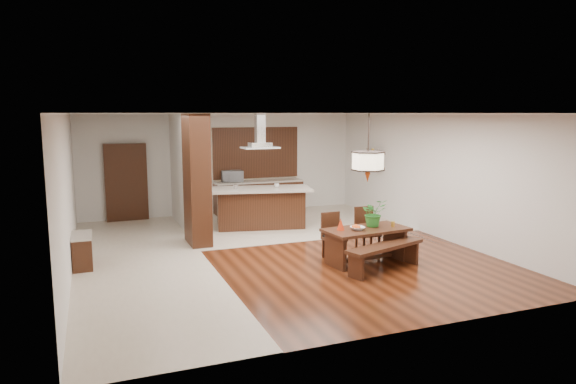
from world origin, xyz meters
name	(u,v)px	position (x,y,z in m)	size (l,w,h in m)	color
room_shell	(275,154)	(0.00, 0.00, 2.06)	(9.00, 9.04, 2.92)	#3A170A
tile_hallway	(142,264)	(-2.75, 0.00, 0.01)	(2.50, 9.00, 0.01)	beige
tile_kitchen	(287,223)	(1.25, 2.50, 0.01)	(5.50, 4.00, 0.01)	beige
soffit_band	(274,114)	(0.00, 0.00, 2.88)	(8.00, 9.00, 0.02)	#402110
partition_pier	(197,180)	(-1.40, 1.20, 1.45)	(0.45, 1.00, 2.90)	black
partition_stub	(181,170)	(-1.40, 3.30, 1.45)	(0.18, 2.40, 2.90)	silver
hallway_console	(82,251)	(-3.81, 0.20, 0.32)	(0.37, 0.88, 0.63)	black
hallway_doorway	(126,182)	(-2.70, 4.40, 1.05)	(1.10, 0.20, 2.10)	black
rear_counter	(259,197)	(1.00, 4.20, 0.48)	(2.60, 0.62, 0.95)	black
kitchen_window	(256,153)	(1.00, 4.46, 1.75)	(2.60, 0.08, 1.50)	olive
shelf_lower	(372,167)	(3.87, 2.60, 1.40)	(0.26, 0.90, 0.04)	black
shelf_upper	(373,153)	(3.87, 2.60, 1.80)	(0.26, 0.90, 0.04)	black
dining_table	(366,237)	(1.37, -1.47, 0.50)	(1.73, 1.00, 0.69)	black
dining_bench	(385,258)	(1.43, -2.06, 0.25)	(1.77, 0.39, 0.50)	black
dining_chair_left	(334,236)	(0.90, -1.02, 0.46)	(0.41, 0.41, 0.93)	black
dining_chair_right	(368,231)	(1.72, -0.92, 0.49)	(0.43, 0.43, 0.97)	black
pendant_lantern	(368,148)	(1.37, -1.47, 2.25)	(0.64, 0.64, 1.31)	beige
foliage_plant	(374,213)	(1.58, -1.37, 0.96)	(0.49, 0.43, 0.55)	#277527
fruit_bowl	(358,228)	(1.14, -1.54, 0.72)	(0.27, 0.27, 0.07)	#B7ADA0
napkin_cone	(341,224)	(0.83, -1.42, 0.80)	(0.15, 0.15, 0.23)	#B6290D
gold_ornament	(393,224)	(1.94, -1.52, 0.74)	(0.07, 0.07, 0.11)	gold
kitchen_island	(261,207)	(0.41, 2.22, 0.53)	(2.67, 1.58, 1.03)	black
range_hood	(260,131)	(0.41, 2.23, 2.46)	(0.90, 0.55, 0.87)	silver
island_cup	(277,185)	(0.83, 2.16, 1.08)	(0.12, 0.12, 0.10)	silver
microwave	(232,176)	(0.21, 4.20, 1.11)	(0.59, 0.40, 0.33)	silver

